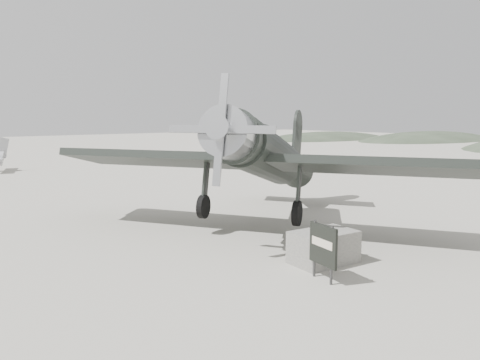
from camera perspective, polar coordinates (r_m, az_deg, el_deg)
The scene contains 6 objects.
ground at distance 13.36m, azimuth 1.74°, elevation -8.51°, with size 160.00×160.00×0.00m, color #9A9589.
hill_east_north at distance 78.18m, azimuth 22.10°, elevation 4.56°, with size 36.00×18.00×6.00m, color #303B2B.
hill_northeast at distance 76.76m, azimuth 10.55°, elevation 4.95°, with size 32.00×16.00×5.20m, color #303B2B.
lowwing_monoplane at distance 16.25m, azimuth 3.42°, elevation 2.82°, with size 10.94×12.81×4.42m.
equipment_block at distance 12.32m, azimuth 10.16°, elevation -8.05°, with size 1.66×1.04×0.83m, color #63615C.
sign_board at distance 10.94m, azimuth 10.09°, elevation -7.95°, with size 0.24×0.93×1.36m.
Camera 1 is at (-8.39, -9.69, 3.77)m, focal length 35.00 mm.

